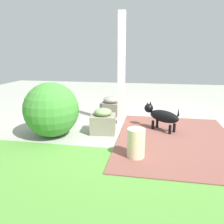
# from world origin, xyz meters

# --- Properties ---
(ground_plane) EXTENTS (12.00, 12.00, 0.00)m
(ground_plane) POSITION_xyz_m (0.00, 0.00, 0.00)
(ground_plane) COLOR #A0A295
(brick_path) EXTENTS (1.80, 2.40, 0.02)m
(brick_path) POSITION_xyz_m (-0.72, 0.51, 0.01)
(brick_path) COLOR brown
(brick_path) RESTS_ON ground
(lawn_patch) EXTENTS (5.20, 2.80, 0.01)m
(lawn_patch) POSITION_xyz_m (0.60, 2.40, 0.00)
(lawn_patch) COLOR #539138
(lawn_patch) RESTS_ON ground
(porch_pillar) EXTENTS (0.13, 0.13, 2.03)m
(porch_pillar) POSITION_xyz_m (0.24, -0.19, 1.01)
(porch_pillar) COLOR white
(porch_pillar) RESTS_ON ground
(stone_planter_nearest) EXTENTS (0.45, 0.40, 0.41)m
(stone_planter_nearest) POSITION_xyz_m (0.53, -0.74, 0.20)
(stone_planter_nearest) COLOR slate
(stone_planter_nearest) RESTS_ON ground
(stone_planter_mid) EXTENTS (0.45, 0.41, 0.43)m
(stone_planter_mid) POSITION_xyz_m (0.47, 0.38, 0.20)
(stone_planter_mid) COLOR gray
(stone_planter_mid) RESTS_ON ground
(round_shrub) EXTENTS (0.88, 0.88, 0.88)m
(round_shrub) POSITION_xyz_m (1.25, 0.66, 0.44)
(round_shrub) COLOR #3E8832
(round_shrub) RESTS_ON ground
(terracotta_pot_broad) EXTENTS (0.35, 0.35, 0.39)m
(terracotta_pot_broad) POSITION_xyz_m (1.71, -0.76, 0.23)
(terracotta_pot_broad) COLOR #A25239
(terracotta_pot_broad) RESTS_ON ground
(dog) EXTENTS (0.63, 0.52, 0.48)m
(dog) POSITION_xyz_m (-0.51, 0.11, 0.28)
(dog) COLOR black
(dog) RESTS_ON ground
(ceramic_urn) EXTENTS (0.23, 0.23, 0.40)m
(ceramic_urn) POSITION_xyz_m (-0.15, 1.22, 0.20)
(ceramic_urn) COLOR beige
(ceramic_urn) RESTS_ON ground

